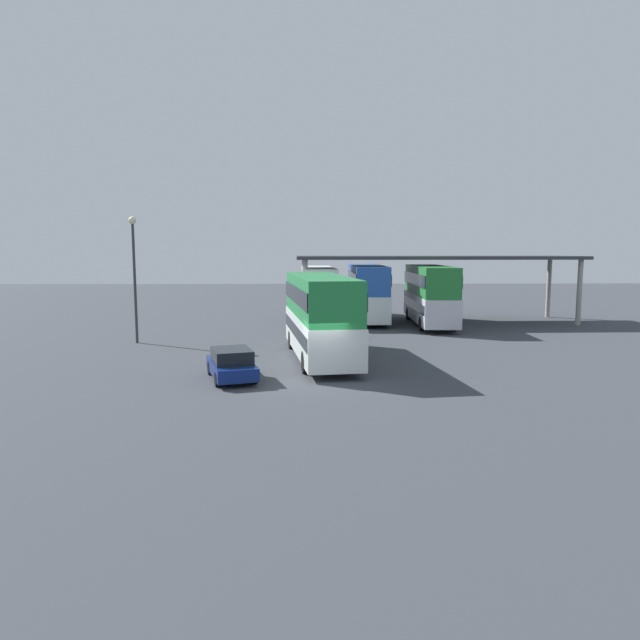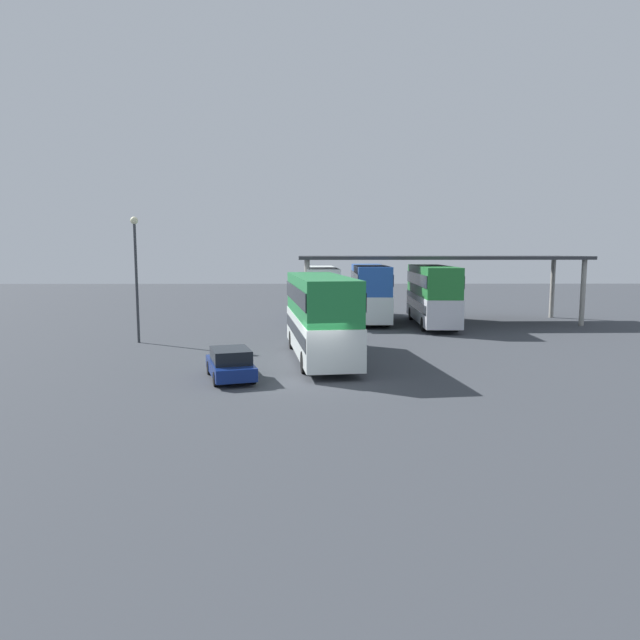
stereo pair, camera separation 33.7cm
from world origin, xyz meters
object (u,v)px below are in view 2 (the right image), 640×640
at_px(lamppost_tall, 136,264).
at_px(double_decker_near_canopy, 321,291).
at_px(double_decker_main, 320,314).
at_px(double_decker_mid_row, 370,290).
at_px(parked_hatchback, 230,364).
at_px(double_decker_far_right, 432,293).

bearing_deg(lamppost_tall, double_decker_near_canopy, 46.63).
xyz_separation_m(double_decker_main, lamppost_tall, (-10.82, 5.22, 2.40)).
distance_m(double_decker_mid_row, lamppost_tall, 18.42).
distance_m(double_decker_near_canopy, double_decker_mid_row, 3.99).
xyz_separation_m(parked_hatchback, double_decker_far_right, (12.25, 17.48, 1.72)).
distance_m(double_decker_far_right, lamppost_tall, 20.83).
bearing_deg(parked_hatchback, double_decker_near_canopy, -27.62).
bearing_deg(double_decker_mid_row, double_decker_main, 166.71).
relative_size(double_decker_main, double_decker_near_canopy, 1.01).
bearing_deg(double_decker_main, double_decker_far_right, -40.07).
relative_size(double_decker_near_canopy, lamppost_tall, 1.42).
xyz_separation_m(double_decker_near_canopy, lamppost_tall, (-11.02, -11.67, 2.44)).
relative_size(parked_hatchback, double_decker_mid_row, 0.37).
distance_m(double_decker_near_canopy, lamppost_tall, 16.23).
bearing_deg(lamppost_tall, double_decker_mid_row, 35.53).
xyz_separation_m(double_decker_near_canopy, double_decker_mid_row, (3.85, -1.05, 0.10)).
bearing_deg(double_decker_far_right, double_decker_near_canopy, 66.45).
height_order(double_decker_main, double_decker_mid_row, double_decker_mid_row).
bearing_deg(double_decker_main, lamppost_tall, 57.04).
height_order(parked_hatchback, double_decker_mid_row, double_decker_mid_row).
bearing_deg(double_decker_far_right, double_decker_mid_row, 58.51).
bearing_deg(double_decker_near_canopy, double_decker_mid_row, -107.20).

